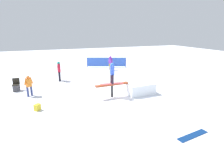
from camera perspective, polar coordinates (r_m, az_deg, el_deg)
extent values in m
plane|color=white|center=(11.13, 0.00, -7.34)|extent=(60.00, 60.00, 0.00)
cylinder|color=black|center=(10.99, 0.00, -5.43)|extent=(0.14, 0.14, 0.79)
cube|color=#A53F1E|center=(10.85, 0.00, -3.28)|extent=(2.17, 0.36, 0.08)
cube|color=white|center=(11.85, 8.60, -4.30)|extent=(1.85, 1.56, 0.71)
cube|color=#F2595A|center=(10.84, 0.00, -3.00)|extent=(1.44, 0.40, 0.03)
cylinder|color=#2A1C2B|center=(10.87, -0.19, -1.30)|extent=(0.14, 0.14, 0.57)
cylinder|color=#2A1C2B|center=(10.63, 0.20, -1.66)|extent=(0.14, 0.14, 0.57)
cube|color=blue|center=(10.62, 0.00, 1.33)|extent=(0.23, 0.35, 0.51)
cylinder|color=blue|center=(10.79, -0.31, 2.16)|extent=(0.11, 0.29, 0.47)
cylinder|color=blue|center=(10.40, 0.32, 1.70)|extent=(0.11, 0.29, 0.47)
sphere|color=blue|center=(10.54, 0.00, 3.24)|extent=(0.21, 0.21, 0.21)
cylinder|color=#384279|center=(12.30, -25.80, -5.12)|extent=(0.13, 0.13, 0.64)
cylinder|color=#384279|center=(12.39, -24.80, -4.86)|extent=(0.13, 0.13, 0.64)
cube|color=orange|center=(12.18, -25.58, -2.45)|extent=(0.36, 0.32, 0.51)
cylinder|color=orange|center=(12.07, -26.46, -2.12)|extent=(0.20, 0.16, 0.45)
cylinder|color=orange|center=(12.23, -24.83, -1.75)|extent=(0.20, 0.16, 0.45)
sphere|color=orange|center=(12.09, -25.76, -0.85)|extent=(0.20, 0.20, 0.20)
cylinder|color=yellow|center=(18.44, -0.77, 2.56)|extent=(0.15, 0.15, 0.70)
cylinder|color=yellow|center=(18.24, -0.22, 2.43)|extent=(0.15, 0.15, 0.70)
cube|color=purple|center=(18.22, -0.50, 4.45)|extent=(0.32, 0.40, 0.57)
cylinder|color=purple|center=(18.37, -0.95, 4.93)|extent=(0.16, 0.25, 0.51)
cylinder|color=purple|center=(18.03, -0.05, 4.76)|extent=(0.16, 0.25, 0.51)
sphere|color=purple|center=(18.16, -0.51, 5.68)|extent=(0.22, 0.22, 0.22)
cylinder|color=black|center=(14.96, -16.76, -0.71)|extent=(0.15, 0.15, 0.77)
cylinder|color=black|center=(15.24, -16.74, -0.44)|extent=(0.15, 0.15, 0.77)
cube|color=red|center=(14.95, -16.94, 1.98)|extent=(0.26, 0.39, 0.61)
cylinder|color=red|center=(14.69, -17.00, 2.32)|extent=(0.12, 0.23, 0.54)
cylinder|color=red|center=(15.14, -16.95, 2.67)|extent=(0.12, 0.23, 0.54)
sphere|color=#129484|center=(14.87, -17.05, 3.57)|extent=(0.24, 0.24, 0.24)
cube|color=navy|center=(8.08, 24.86, -17.62)|extent=(1.52, 0.46, 0.02)
cube|color=#3F3F44|center=(13.64, -28.86, -4.09)|extent=(0.40, 0.04, 0.44)
cube|color=#3F3F44|center=(13.98, -28.65, -3.65)|extent=(0.40, 0.04, 0.44)
cube|color=black|center=(13.74, -28.87, -2.91)|extent=(0.45, 0.45, 0.04)
cube|color=black|center=(13.87, -28.86, -1.81)|extent=(0.44, 0.05, 0.40)
cube|color=yellow|center=(10.12, -23.18, -9.82)|extent=(0.37, 0.37, 0.34)
cylinder|color=blue|center=(19.84, 4.51, 3.94)|extent=(0.06, 0.06, 1.10)
cylinder|color=blue|center=(20.02, -8.11, 3.94)|extent=(0.06, 0.06, 1.10)
cube|color=blue|center=(19.80, -1.83, 4.12)|extent=(4.07, 1.63, 0.99)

